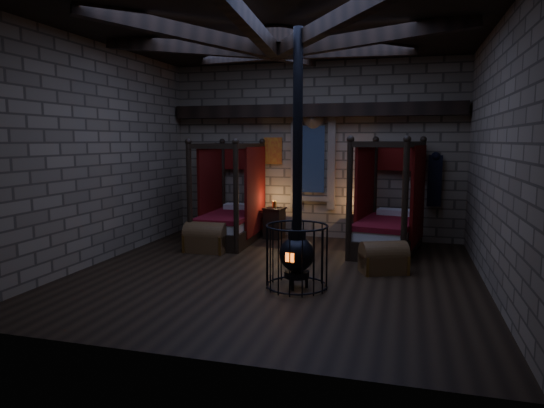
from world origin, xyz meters
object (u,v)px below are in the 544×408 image
(stove, at_px, (297,250))
(bed_right, at_px, (388,225))
(trunk_left, at_px, (206,238))
(bed_left, at_px, (230,218))
(trunk_right, at_px, (384,259))

(stove, bearing_deg, bed_right, 78.03)
(trunk_left, distance_m, stove, 3.14)
(bed_left, distance_m, bed_right, 3.58)
(trunk_right, height_order, stove, stove)
(bed_left, bearing_deg, trunk_right, -28.30)
(bed_right, height_order, trunk_right, bed_right)
(bed_right, relative_size, stove, 0.59)
(bed_left, distance_m, trunk_left, 1.16)
(bed_left, distance_m, stove, 3.85)
(trunk_left, bearing_deg, trunk_right, -10.48)
(bed_right, distance_m, stove, 3.31)
(stove, bearing_deg, trunk_right, 55.73)
(bed_left, height_order, trunk_right, bed_left)
(trunk_left, bearing_deg, stove, -39.24)
(trunk_left, xyz_separation_m, stove, (2.42, -1.98, 0.33))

